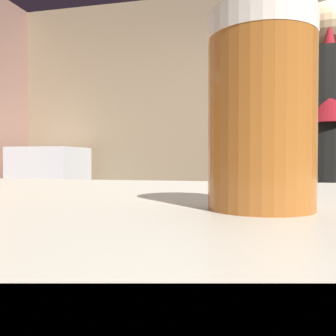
{
  "coord_description": "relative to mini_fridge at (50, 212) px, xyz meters",
  "views": [
    {
      "loc": [
        -0.16,
        -1.36,
        1.11
      ],
      "look_at": [
        -0.3,
        -0.75,
        1.1
      ],
      "focal_mm": 39.06,
      "sensor_mm": 36.0,
      "label": 1
    }
  ],
  "objects": [
    {
      "name": "bottle_olive_oil",
      "position": [
        2.11,
        0.24,
        0.58
      ],
      "size": [
        0.08,
        0.08,
        0.2
      ],
      "color": "#DAC475",
      "rests_on": "back_shelf"
    },
    {
      "name": "pint_glass_far",
      "position": [
        1.9,
        -2.85,
        0.53
      ],
      "size": [
        0.07,
        0.07,
        0.13
      ],
      "color": "#AD6226",
      "rests_on": "bar_counter"
    },
    {
      "name": "bottle_soy",
      "position": [
        2.5,
        0.13,
        0.57
      ],
      "size": [
        0.05,
        0.05,
        0.18
      ],
      "color": "#2D5EA0",
      "rests_on": "back_shelf"
    },
    {
      "name": "mini_fridge",
      "position": [
        0.0,
        0.0,
        0.0
      ],
      "size": [
        0.6,
        0.58,
        1.23
      ],
      "color": "white",
      "rests_on": "ground"
    },
    {
      "name": "wall_back",
      "position": [
        2.05,
        0.45,
        0.74
      ],
      "size": [
        5.2,
        0.1,
        2.7
      ],
      "primitive_type": "cube",
      "color": "#978161",
      "rests_on": "ground"
    },
    {
      "name": "bottle_vinegar",
      "position": [
        2.24,
        0.07,
        0.58
      ],
      "size": [
        0.05,
        0.05,
        0.19
      ],
      "color": "#366092",
      "rests_on": "back_shelf"
    },
    {
      "name": "back_shelf",
      "position": [
        2.33,
        0.17,
        -0.06
      ],
      "size": [
        0.86,
        0.36,
        1.12
      ],
      "primitive_type": "cube",
      "color": "#3C343E",
      "rests_on": "ground"
    },
    {
      "name": "mixing_bowl",
      "position": [
        1.63,
        -1.09,
        0.31
      ],
      "size": [
        0.17,
        0.17,
        0.05
      ],
      "primitive_type": "cylinder",
      "color": "silver",
      "rests_on": "prep_counter"
    },
    {
      "name": "bottle_hot_sauce",
      "position": [
        2.56,
        0.24,
        0.6
      ],
      "size": [
        0.06,
        0.06,
        0.24
      ],
      "color": "#295D93",
      "rests_on": "back_shelf"
    },
    {
      "name": "bartender",
      "position": [
        2.18,
        -1.47,
        0.41
      ],
      "size": [
        0.44,
        0.52,
        1.77
      ],
      "rotation": [
        0.0,
        0.0,
        1.5
      ],
      "color": "#24263E",
      "rests_on": "ground"
    }
  ]
}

